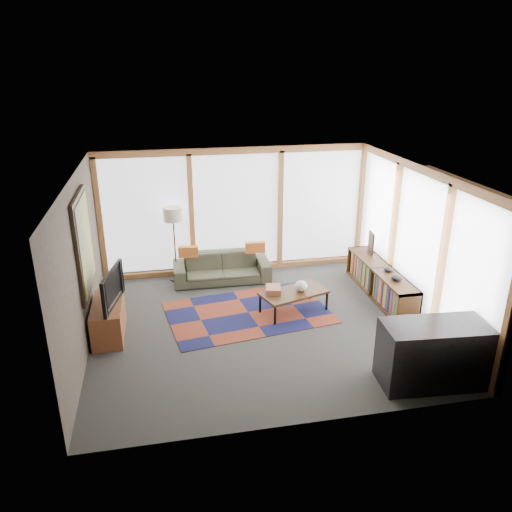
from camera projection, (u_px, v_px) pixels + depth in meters
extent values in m
plane|color=#2F2F2C|center=(261.00, 325.00, 8.41)|extent=(5.50, 5.50, 0.00)
cube|color=#3B342C|center=(81.00, 266.00, 7.43)|extent=(0.04, 5.00, 2.60)
cube|color=#3B342C|center=(306.00, 331.00, 5.65)|extent=(5.50, 0.04, 2.60)
cube|color=silver|center=(261.00, 172.00, 7.46)|extent=(5.50, 5.00, 0.04)
cube|color=white|center=(236.00, 211.00, 10.19)|extent=(5.30, 0.02, 2.35)
cube|color=white|center=(418.00, 242.00, 8.43)|extent=(0.02, 4.80, 2.35)
cube|color=black|center=(83.00, 244.00, 7.62)|extent=(0.05, 1.35, 1.55)
cube|color=yellow|center=(85.00, 243.00, 7.63)|extent=(0.02, 1.20, 1.40)
cube|color=maroon|center=(248.00, 312.00, 8.82)|extent=(3.01, 2.18, 0.01)
imported|color=#333425|center=(222.00, 268.00, 10.01)|extent=(1.93, 0.78, 0.56)
cube|color=#BB5F25|center=(188.00, 252.00, 9.77)|extent=(0.40, 0.16, 0.21)
cube|color=#BB5F25|center=(255.00, 247.00, 9.99)|extent=(0.40, 0.14, 0.22)
cube|color=#98553B|center=(273.00, 289.00, 8.69)|extent=(0.31, 0.36, 0.10)
ellipsoid|color=beige|center=(301.00, 286.00, 8.72)|extent=(0.27, 0.27, 0.19)
ellipsoid|color=black|center=(397.00, 277.00, 8.70)|extent=(0.22, 0.22, 0.10)
ellipsoid|color=black|center=(388.00, 269.00, 9.06)|extent=(0.18, 0.18, 0.09)
cube|color=black|center=(371.00, 242.00, 9.90)|extent=(0.09, 0.32, 0.42)
cube|color=brown|center=(109.00, 319.00, 8.03)|extent=(0.47, 1.12, 0.56)
imported|color=black|center=(106.00, 288.00, 7.79)|extent=(0.35, 1.02, 0.58)
cube|color=black|center=(433.00, 354.00, 6.77)|extent=(1.46, 0.76, 0.89)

